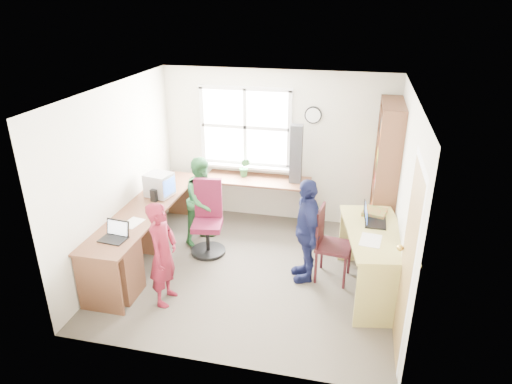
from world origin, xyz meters
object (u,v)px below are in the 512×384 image
at_px(laptop_left, 115,235).
at_px(l_desk, 149,241).
at_px(crt_monitor, 159,185).
at_px(right_desk, 374,248).
at_px(swivel_chair, 208,222).
at_px(wooden_chair, 329,241).
at_px(person_navy, 306,230).
at_px(person_green, 203,200).
at_px(bookshelf, 385,180).
at_px(laptop_right, 371,218).
at_px(person_red, 163,254).
at_px(cd_tower, 296,154).
at_px(potted_plant, 245,167).

bearing_deg(laptop_left, l_desk, 77.89).
bearing_deg(crt_monitor, right_desk, 1.24).
bearing_deg(right_desk, swivel_chair, 157.72).
relative_size(wooden_chair, person_navy, 0.71).
xyz_separation_m(laptop_left, person_navy, (2.17, 0.82, -0.11)).
distance_m(right_desk, person_green, 2.53).
distance_m(right_desk, bookshelf, 1.34).
xyz_separation_m(crt_monitor, laptop_right, (2.94, -0.34, -0.04)).
relative_size(l_desk, person_red, 2.28).
xyz_separation_m(bookshelf, person_green, (-2.53, -0.52, -0.35)).
distance_m(right_desk, cd_tower, 2.03).
bearing_deg(cd_tower, laptop_right, -50.41).
bearing_deg(wooden_chair, person_red, -146.09).
bearing_deg(cd_tower, person_green, -148.71).
distance_m(l_desk, cd_tower, 2.51).
relative_size(swivel_chair, person_navy, 0.77).
distance_m(laptop_right, cd_tower, 1.76).
xyz_separation_m(bookshelf, laptop_right, (-0.17, -1.05, -0.11)).
bearing_deg(l_desk, person_green, 66.01).
bearing_deg(laptop_right, potted_plant, 55.99).
bearing_deg(person_red, l_desk, 39.76).
xyz_separation_m(bookshelf, crt_monitor, (-3.11, -0.71, -0.08)).
xyz_separation_m(l_desk, potted_plant, (0.85, 1.76, 0.45)).
height_order(right_desk, cd_tower, cd_tower).
bearing_deg(laptop_left, person_navy, 26.65).
bearing_deg(cd_tower, laptop_left, -130.18).
distance_m(wooden_chair, cd_tower, 1.64).
bearing_deg(person_navy, laptop_right, 80.29).
height_order(l_desk, wooden_chair, wooden_chair).
bearing_deg(person_green, laptop_right, -75.31).
distance_m(bookshelf, laptop_left, 3.70).
bearing_deg(crt_monitor, laptop_right, 5.24).
bearing_deg(cd_tower, wooden_chair, -66.06).
bearing_deg(bookshelf, person_red, -141.12).
xyz_separation_m(l_desk, person_navy, (2.01, 0.31, 0.23)).
relative_size(crt_monitor, cd_tower, 0.45).
distance_m(l_desk, person_navy, 2.04).
height_order(bookshelf, laptop_left, bookshelf).
distance_m(cd_tower, person_navy, 1.55).
height_order(person_red, person_navy, person_navy).
height_order(wooden_chair, potted_plant, potted_plant).
height_order(swivel_chair, person_red, person_red).
bearing_deg(swivel_chair, bookshelf, 8.55).
bearing_deg(person_navy, cd_tower, 176.59).
distance_m(bookshelf, person_navy, 1.53).
bearing_deg(wooden_chair, swivel_chair, 176.92).
distance_m(l_desk, wooden_chair, 2.32).
bearing_deg(potted_plant, person_green, -117.47).
distance_m(swivel_chair, cd_tower, 1.68).
xyz_separation_m(swivel_chair, person_navy, (1.43, -0.37, 0.23)).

